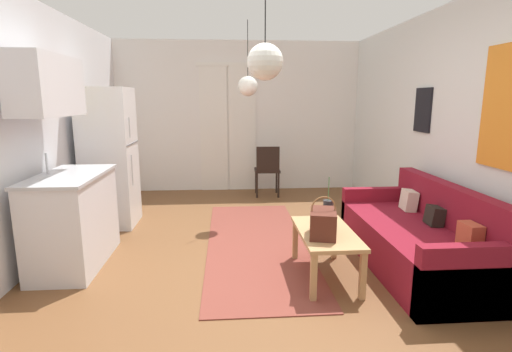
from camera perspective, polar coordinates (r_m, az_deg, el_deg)
ground_plane at (r=3.76m, az=-0.59°, el=-15.26°), size 4.81×7.76×0.10m
wall_back at (r=6.99m, az=-2.62°, el=8.54°), size 4.41×0.13×2.60m
wall_right at (r=4.12m, az=31.00°, el=5.18°), size 0.12×7.36×2.60m
area_rug at (r=4.51m, az=0.11°, el=-9.82°), size 1.10×3.08×0.01m
couch at (r=4.16m, az=22.91°, el=-8.71°), size 0.84×1.94×0.82m
coffee_table at (r=3.65m, az=10.19°, el=-8.85°), size 0.49×0.94×0.45m
bamboo_vase at (r=3.72m, az=10.47°, el=-5.38°), size 0.09×0.09×0.47m
handbag at (r=3.46m, az=9.78°, el=-6.77°), size 0.29×0.38×0.36m
refrigerator at (r=5.32m, az=-20.67°, el=2.50°), size 0.63×0.64×1.76m
kitchen_counter at (r=4.18m, az=-25.87°, el=-1.73°), size 0.58×1.13×2.02m
accent_chair at (r=6.52m, az=1.67°, el=1.18°), size 0.43×0.41×0.86m
pendant_lamp_near at (r=2.60m, az=1.34°, el=16.39°), size 0.23×0.23×0.86m
pendant_lamp_far at (r=5.20m, az=-1.20°, el=13.02°), size 0.26×0.26×0.95m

